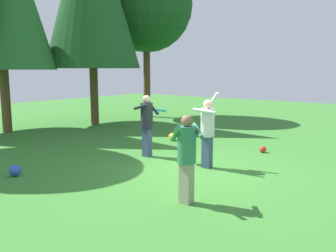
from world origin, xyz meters
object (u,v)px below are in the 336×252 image
Objects in this scene: person_bystander at (187,152)px; tree_far_right at (146,6)px; person_catcher at (147,120)px; ball_yellow at (173,137)px; person_thrower at (208,127)px; ball_blue at (15,170)px; frisbee at (161,110)px; ball_red at (263,149)px.

tree_far_right is at bearing -2.75° from person_bystander.
person_catcher reaches higher than person_bystander.
tree_far_right is at bearing 48.62° from ball_yellow.
person_thrower is 1.09× the size of person_catcher.
person_bystander is at bearing -75.68° from ball_blue.
person_catcher is 1.06× the size of person_bystander.
person_thrower is 6.97× the size of ball_yellow.
person_bystander is at bearing -132.88° from frisbee.
ball_yellow reaches higher than ball_red.
frisbee reaches higher than ball_red.
person_bystander is 6.05× the size of ball_yellow.
person_thrower is 6.94× the size of ball_blue.
person_catcher reaches higher than frisbee.
ball_red is at bearing -34.47° from frisbee.
person_catcher is at bearing 135.59° from ball_red.
frisbee is 2.98m from ball_yellow.
person_catcher is 6.37× the size of ball_blue.
person_bystander reaches higher than ball_blue.
person_thrower is at bearing -128.77° from ball_yellow.
person_thrower is at bearing 12.18° from person_catcher.
person_thrower reaches higher than ball_red.
ball_blue is at bearing 57.20° from person_bystander.
ball_yellow is 8.49m from tree_far_right.
ball_red is at bearing -106.64° from person_thrower.
tree_far_right is at bearing 24.77° from ball_blue.
ball_blue is (-3.31, 3.10, -0.88)m from person_thrower.
person_catcher is 8.90× the size of ball_red.
tree_far_right is (4.09, 8.07, 5.45)m from ball_red.
person_bystander is at bearing -140.45° from ball_yellow.
person_thrower is 4.62m from ball_blue.
ball_red is (2.57, -1.76, -1.26)m from frisbee.
person_bystander is 4.80m from ball_red.
ball_yellow is 1.00× the size of ball_blue.
frisbee is 3.36m from ball_red.
person_bystander is at bearing -173.64° from ball_red.
person_catcher is 2.50m from ball_yellow.
tree_far_right reaches higher than frisbee.
person_bystander reaches higher than ball_red.
person_bystander is 6.02× the size of ball_blue.
ball_yellow is at bearing -45.18° from person_thrower.
person_bystander is 0.21× the size of tree_far_right.
tree_far_right is (8.78, 8.59, 4.58)m from person_bystander.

